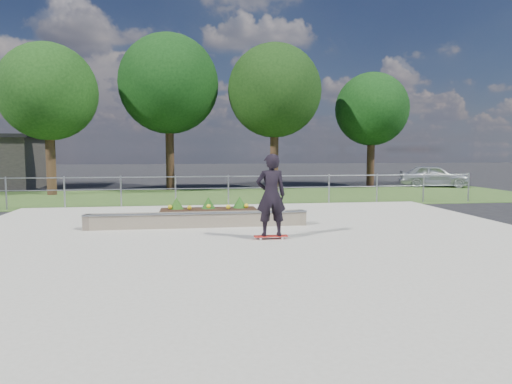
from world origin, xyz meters
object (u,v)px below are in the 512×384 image
Objects in this scene: planter_bed at (209,211)px; skateboarder at (271,195)px; grind_ledge at (198,220)px; parked_car at (434,176)px.

skateboarder is at bearing -70.91° from planter_bed.
planter_bed is 4.09m from skateboarder.
skateboarder reaches higher than planter_bed.
planter_bed is (0.37, 1.82, -0.02)m from grind_ledge.
parked_car is at bearing 41.45° from grind_ledge.
parked_car is at bearing 49.41° from skateboarder.
skateboarder is 18.63m from parked_car.
skateboarder reaches higher than grind_ledge.
planter_bed is at bearing 147.08° from parked_car.
planter_bed is 16.96m from parked_car.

